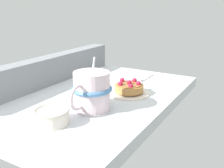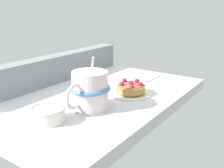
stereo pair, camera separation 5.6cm
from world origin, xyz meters
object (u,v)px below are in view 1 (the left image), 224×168
dessert_plate (129,93)px  raspberry_tart (129,87)px  sugar_bowl (52,116)px  coffee_mug (91,91)px  dessert_fork (144,79)px

dessert_plate → raspberry_tart: 1.72cm
sugar_bowl → coffee_mug: bearing=-14.4°
dessert_plate → dessert_fork: size_ratio=0.79×
dessert_fork → sugar_bowl: sugar_bowl is taller
dessert_fork → raspberry_tart: bearing=-172.5°
coffee_mug → sugar_bowl: coffee_mug is taller
dessert_plate → raspberry_tart: (0.01, -0.00, 1.72)cm
raspberry_tart → dessert_plate: bearing=162.1°
dessert_plate → coffee_mug: size_ratio=0.87×
dessert_plate → sugar_bowl: 27.17cm
sugar_bowl → dessert_plate: bearing=-12.4°
dessert_plate → sugar_bowl: size_ratio=1.51×
raspberry_tart → sugar_bowl: (-26.51, 5.81, -0.28)cm
coffee_mug → dessert_fork: (30.80, -0.85, -4.66)cm
dessert_fork → dessert_plate: bearing=-172.5°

